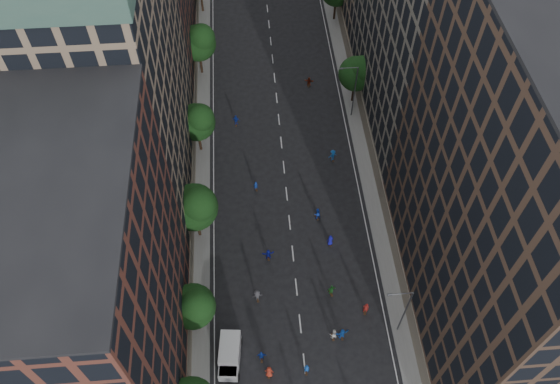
# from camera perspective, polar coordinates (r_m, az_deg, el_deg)

# --- Properties ---
(ground) EXTENTS (240.00, 240.00, 0.00)m
(ground) POSITION_cam_1_polar(r_m,az_deg,el_deg) (76.53, 0.16, 4.92)
(ground) COLOR black
(ground) RESTS_ON ground
(sidewalk_left) EXTENTS (4.00, 105.00, 0.15)m
(sidewalk_left) POSITION_cam_1_polar(r_m,az_deg,el_deg) (81.92, -8.74, 8.33)
(sidewalk_left) COLOR slate
(sidewalk_left) RESTS_ON ground
(sidewalk_right) EXTENTS (4.00, 105.00, 0.15)m
(sidewalk_right) POSITION_cam_1_polar(r_m,az_deg,el_deg) (83.11, 8.14, 9.23)
(sidewalk_right) COLOR slate
(sidewalk_right) RESTS_ON ground
(bldg_left_a) EXTENTS (14.00, 22.00, 30.00)m
(bldg_left_a) POSITION_cam_1_polar(r_m,az_deg,el_deg) (49.73, -19.72, -10.19)
(bldg_left_a) COLOR #592C22
(bldg_left_a) RESTS_ON ground
(bldg_left_b) EXTENTS (14.00, 26.00, 34.00)m
(bldg_left_b) POSITION_cam_1_polar(r_m,az_deg,el_deg) (62.65, -17.33, 10.65)
(bldg_left_b) COLOR #7F6A53
(bldg_left_b) RESTS_ON ground
(bldg_right_a) EXTENTS (14.00, 30.00, 36.00)m
(bldg_right_a) POSITION_cam_1_polar(r_m,az_deg,el_deg) (52.24, 23.79, -1.64)
(bldg_right_a) COLOR #453125
(bldg_right_a) RESTS_ON ground
(bldg_right_b) EXTENTS (14.00, 28.00, 33.00)m
(bldg_right_b) POSITION_cam_1_polar(r_m,az_deg,el_deg) (71.97, 15.88, 16.79)
(bldg_right_b) COLOR #615B50
(bldg_right_b) RESTS_ON ground
(tree_left_1) EXTENTS (4.80, 4.80, 8.21)m
(tree_left_1) POSITION_cam_1_polar(r_m,az_deg,el_deg) (57.60, -8.96, -11.70)
(tree_left_1) COLOR black
(tree_left_1) RESTS_ON ground
(tree_left_2) EXTENTS (5.60, 5.60, 9.45)m
(tree_left_2) POSITION_cam_1_polar(r_m,az_deg,el_deg) (62.98, -8.83, -1.48)
(tree_left_2) COLOR black
(tree_left_2) RESTS_ON ground
(tree_left_3) EXTENTS (5.00, 5.00, 8.58)m
(tree_left_3) POSITION_cam_1_polar(r_m,az_deg,el_deg) (72.40, -8.61, 7.34)
(tree_left_3) COLOR black
(tree_left_3) RESTS_ON ground
(tree_left_4) EXTENTS (5.40, 5.40, 9.08)m
(tree_left_4) POSITION_cam_1_polar(r_m,az_deg,el_deg) (84.17, -8.47, 15.29)
(tree_left_4) COLOR black
(tree_left_4) RESTS_ON ground
(tree_right_a) EXTENTS (5.00, 5.00, 8.39)m
(tree_right_a) POSITION_cam_1_polar(r_m,az_deg,el_deg) (79.53, 8.12, 12.27)
(tree_right_a) COLOR black
(tree_right_a) RESTS_ON ground
(streetlamp_near) EXTENTS (2.64, 0.22, 9.06)m
(streetlamp_near) POSITION_cam_1_polar(r_m,az_deg,el_deg) (58.57, 12.79, -11.91)
(streetlamp_near) COLOR #595B60
(streetlamp_near) RESTS_ON ground
(streetlamp_far) EXTENTS (2.64, 0.22, 9.06)m
(streetlamp_far) POSITION_cam_1_polar(r_m,az_deg,el_deg) (77.57, 7.67, 10.61)
(streetlamp_far) COLOR #595B60
(streetlamp_far) RESTS_ON ground
(cargo_van) EXTENTS (2.70, 4.96, 2.54)m
(cargo_van) POSITION_cam_1_polar(r_m,az_deg,el_deg) (59.70, -5.28, -16.59)
(cargo_van) COLOR #BCBCBE
(cargo_van) RESTS_ON ground
(skater_1) EXTENTS (0.66, 0.46, 1.70)m
(skater_1) POSITION_cam_1_polar(r_m,az_deg,el_deg) (59.56, 2.79, -17.97)
(skater_1) COLOR #164CB4
(skater_1) RESTS_ON ground
(skater_4) EXTENTS (1.07, 0.49, 1.80)m
(skater_4) POSITION_cam_1_polar(r_m,az_deg,el_deg) (59.92, -1.94, -16.75)
(skater_4) COLOR #13329D
(skater_4) RESTS_ON ground
(skater_5) EXTENTS (1.68, 0.85, 1.74)m
(skater_5) POSITION_cam_1_polar(r_m,az_deg,el_deg) (61.17, 6.51, -14.51)
(skater_5) COLOR #164EB3
(skater_5) RESTS_ON ground
(skater_6) EXTENTS (1.05, 0.80, 1.93)m
(skater_6) POSITION_cam_1_polar(r_m,az_deg,el_deg) (59.28, -1.14, -18.28)
(skater_6) COLOR #A72D1B
(skater_6) RESTS_ON ground
(skater_7) EXTENTS (0.76, 0.57, 1.88)m
(skater_7) POSITION_cam_1_polar(r_m,az_deg,el_deg) (62.64, 8.95, -11.90)
(skater_7) COLOR maroon
(skater_7) RESTS_ON ground
(skater_8) EXTENTS (0.91, 0.74, 1.75)m
(skater_8) POSITION_cam_1_polar(r_m,az_deg,el_deg) (61.05, 5.58, -14.57)
(skater_8) COLOR silver
(skater_8) RESTS_ON ground
(skater_9) EXTENTS (1.29, 0.87, 1.86)m
(skater_9) POSITION_cam_1_polar(r_m,az_deg,el_deg) (62.62, -2.40, -10.77)
(skater_9) COLOR #3E3D42
(skater_9) RESTS_ON ground
(skater_10) EXTENTS (1.14, 0.73, 1.80)m
(skater_10) POSITION_cam_1_polar(r_m,az_deg,el_deg) (63.19, 5.39, -10.15)
(skater_10) COLOR #1E6722
(skater_10) RESTS_ON ground
(skater_11) EXTENTS (1.55, 0.63, 1.63)m
(skater_11) POSITION_cam_1_polar(r_m,az_deg,el_deg) (65.24, -1.24, -6.54)
(skater_11) COLOR #121A99
(skater_11) RESTS_ON ground
(skater_12) EXTENTS (0.88, 0.64, 1.65)m
(skater_12) POSITION_cam_1_polar(r_m,az_deg,el_deg) (66.49, 5.27, -5.06)
(skater_12) COLOR #1515AC
(skater_12) RESTS_ON ground
(skater_13) EXTENTS (0.64, 0.53, 1.50)m
(skater_13) POSITION_cam_1_polar(r_m,az_deg,el_deg) (71.11, -2.55, 0.66)
(skater_13) COLOR navy
(skater_13) RESTS_ON ground
(skater_14) EXTENTS (1.05, 0.94, 1.79)m
(skater_14) POSITION_cam_1_polar(r_m,az_deg,el_deg) (68.41, 3.90, -2.28)
(skater_14) COLOR #1639B8
(skater_14) RESTS_ON ground
(skater_15) EXTENTS (1.34, 1.05, 1.82)m
(skater_15) POSITION_cam_1_polar(r_m,az_deg,el_deg) (74.42, 5.52, 3.82)
(skater_15) COLOR #144EA3
(skater_15) RESTS_ON ground
(skater_16) EXTENTS (1.10, 0.65, 1.75)m
(skater_16) POSITION_cam_1_polar(r_m,az_deg,el_deg) (78.82, -4.62, 7.47)
(skater_16) COLOR #132C9B
(skater_16) RESTS_ON ground
(skater_17) EXTENTS (1.49, 0.78, 1.54)m
(skater_17) POSITION_cam_1_polar(r_m,az_deg,el_deg) (84.71, 3.04, 11.43)
(skater_17) COLOR maroon
(skater_17) RESTS_ON ground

